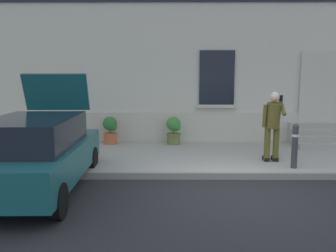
{
  "coord_description": "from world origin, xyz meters",
  "views": [
    {
      "loc": [
        -1.31,
        -6.76,
        2.35
      ],
      "look_at": [
        -1.37,
        1.6,
        1.1
      ],
      "focal_mm": 38.1,
      "sensor_mm": 36.0,
      "label": 1
    }
  ],
  "objects_px": {
    "planter_cream": "(43,131)",
    "planter_olive": "(174,130)",
    "bollard_near_person": "(295,144)",
    "planter_terracotta": "(110,129)",
    "hatchback_car_teal": "(36,152)",
    "person_on_phone": "(273,122)"
  },
  "relations": [
    {
      "from": "planter_cream",
      "to": "planter_olive",
      "type": "bearing_deg",
      "value": 4.11
    },
    {
      "from": "bollard_near_person",
      "to": "planter_cream",
      "type": "xyz_separation_m",
      "value": [
        -6.73,
        2.5,
        -0.11
      ]
    },
    {
      "from": "bollard_near_person",
      "to": "planter_terracotta",
      "type": "relative_size",
      "value": 1.22
    },
    {
      "from": "hatchback_car_teal",
      "to": "person_on_phone",
      "type": "height_order",
      "value": "hatchback_car_teal"
    },
    {
      "from": "planter_cream",
      "to": "planter_terracotta",
      "type": "relative_size",
      "value": 1.0
    },
    {
      "from": "planter_terracotta",
      "to": "planter_olive",
      "type": "distance_m",
      "value": 1.98
    },
    {
      "from": "person_on_phone",
      "to": "planter_cream",
      "type": "xyz_separation_m",
      "value": [
        -6.38,
        1.9,
        -0.55
      ]
    },
    {
      "from": "hatchback_car_teal",
      "to": "planter_olive",
      "type": "height_order",
      "value": "hatchback_car_teal"
    },
    {
      "from": "planter_olive",
      "to": "planter_cream",
      "type": "bearing_deg",
      "value": -175.89
    },
    {
      "from": "bollard_near_person",
      "to": "planter_terracotta",
      "type": "height_order",
      "value": "bollard_near_person"
    },
    {
      "from": "planter_terracotta",
      "to": "planter_olive",
      "type": "xyz_separation_m",
      "value": [
        1.98,
        -0.04,
        0.0
      ]
    },
    {
      "from": "bollard_near_person",
      "to": "planter_olive",
      "type": "xyz_separation_m",
      "value": [
        -2.78,
        2.78,
        -0.11
      ]
    },
    {
      "from": "planter_cream",
      "to": "planter_olive",
      "type": "xyz_separation_m",
      "value": [
        3.95,
        0.28,
        0.0
      ]
    },
    {
      "from": "hatchback_car_teal",
      "to": "planter_cream",
      "type": "xyz_separation_m",
      "value": [
        -1.21,
        3.76,
        -0.19
      ]
    },
    {
      "from": "planter_terracotta",
      "to": "planter_olive",
      "type": "relative_size",
      "value": 1.0
    },
    {
      "from": "planter_olive",
      "to": "hatchback_car_teal",
      "type": "bearing_deg",
      "value": -124.18
    },
    {
      "from": "bollard_near_person",
      "to": "planter_olive",
      "type": "bearing_deg",
      "value": 134.96
    },
    {
      "from": "person_on_phone",
      "to": "planter_olive",
      "type": "height_order",
      "value": "person_on_phone"
    },
    {
      "from": "planter_olive",
      "to": "planter_terracotta",
      "type": "bearing_deg",
      "value": 178.9
    },
    {
      "from": "hatchback_car_teal",
      "to": "planter_cream",
      "type": "relative_size",
      "value": 4.77
    },
    {
      "from": "planter_terracotta",
      "to": "planter_cream",
      "type": "bearing_deg",
      "value": -170.75
    },
    {
      "from": "hatchback_car_teal",
      "to": "planter_olive",
      "type": "xyz_separation_m",
      "value": [
        2.75,
        4.05,
        -0.19
      ]
    }
  ]
}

